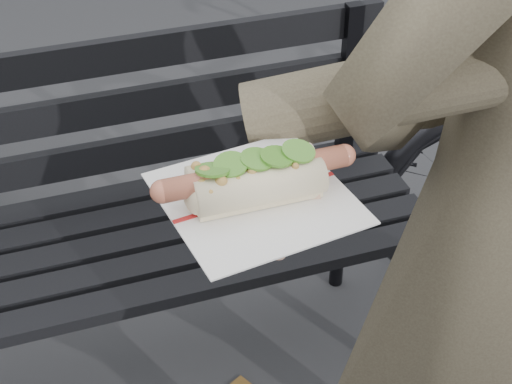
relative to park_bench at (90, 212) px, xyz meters
The scene contains 2 objects.
park_bench is the anchor object (origin of this frame).
held_hotdog 1.04m from the park_bench, 66.30° to the right, with size 0.64×0.30×0.20m.
Camera 1 is at (-0.21, -0.61, 1.64)m, focal length 55.00 mm.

